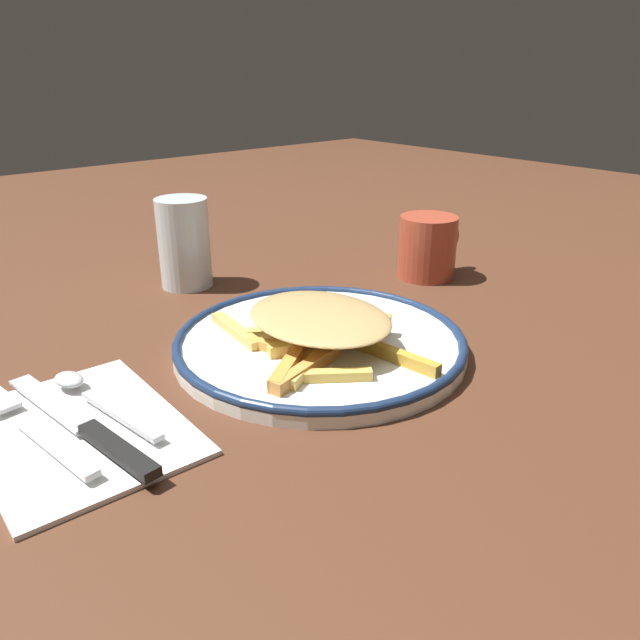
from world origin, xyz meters
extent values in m
plane|color=#4B2B1B|center=(0.00, 0.00, 0.00)|extent=(2.60, 2.60, 0.00)
cylinder|color=white|center=(0.00, 0.00, 0.01)|extent=(0.29, 0.29, 0.01)
torus|color=#182A4B|center=(0.00, 0.00, 0.01)|extent=(0.29, 0.29, 0.01)
cube|color=#EEC661|center=(0.02, 0.04, 0.02)|extent=(0.05, 0.06, 0.01)
cube|color=#E8B35C|center=(0.01, 0.02, 0.03)|extent=(0.06, 0.04, 0.01)
cube|color=gold|center=(0.04, -0.01, 0.03)|extent=(0.05, 0.06, 0.01)
cube|color=tan|center=(-0.06, 0.06, 0.02)|extent=(0.02, 0.09, 0.01)
cube|color=#E5B95A|center=(-0.05, -0.04, 0.02)|extent=(0.09, 0.05, 0.01)
cube|color=gold|center=(0.01, -0.02, 0.03)|extent=(0.04, 0.07, 0.01)
cube|color=gold|center=(-0.05, -0.01, 0.02)|extent=(0.04, 0.08, 0.01)
cube|color=gold|center=(0.02, -0.08, 0.02)|extent=(0.02, 0.09, 0.01)
cube|color=#DC8F40|center=(-0.06, -0.05, 0.02)|extent=(0.09, 0.03, 0.01)
cube|color=#F4C15B|center=(-0.01, 0.04, 0.03)|extent=(0.08, 0.03, 0.01)
cube|color=gold|center=(-0.02, 0.01, 0.03)|extent=(0.05, 0.06, 0.01)
cube|color=#D68444|center=(0.00, 0.03, 0.03)|extent=(0.08, 0.05, 0.01)
cube|color=#DEBB58|center=(0.00, -0.01, 0.03)|extent=(0.06, 0.04, 0.01)
cube|color=#EEC050|center=(-0.05, -0.07, 0.02)|extent=(0.06, 0.05, 0.01)
cube|color=#D5AF53|center=(-0.02, 0.02, 0.02)|extent=(0.08, 0.06, 0.01)
cube|color=gold|center=(0.00, 0.00, 0.02)|extent=(0.08, 0.04, 0.01)
cube|color=#E0B74E|center=(-0.02, -0.02, 0.02)|extent=(0.09, 0.04, 0.01)
cube|color=gold|center=(0.00, 0.00, 0.02)|extent=(0.07, 0.08, 0.01)
cube|color=gold|center=(-0.02, 0.01, 0.02)|extent=(0.08, 0.01, 0.01)
cube|color=orange|center=(-0.07, -0.04, 0.02)|extent=(0.08, 0.06, 0.01)
cube|color=#E9C25B|center=(0.01, 0.00, 0.02)|extent=(0.08, 0.02, 0.01)
cube|color=gold|center=(0.00, 0.00, 0.02)|extent=(0.05, 0.08, 0.01)
cube|color=#D8B854|center=(0.03, 0.00, 0.02)|extent=(0.07, 0.03, 0.01)
cube|color=#E0B757|center=(0.00, -0.01, 0.02)|extent=(0.07, 0.02, 0.01)
ellipsoid|color=tan|center=(-0.01, -0.01, 0.04)|extent=(0.13, 0.16, 0.01)
cube|color=#2F5C26|center=(0.02, -0.02, 0.05)|extent=(0.00, 0.00, 0.00)
cube|color=#216223|center=(0.00, 0.00, 0.05)|extent=(0.00, 0.00, 0.00)
cube|color=#2F7529|center=(0.00, 0.00, 0.05)|extent=(0.00, 0.00, 0.00)
cube|color=#2A5B36|center=(-0.03, 0.05, 0.05)|extent=(0.00, 0.00, 0.00)
cube|color=#39751E|center=(-0.06, -0.01, 0.05)|extent=(0.00, 0.00, 0.00)
cube|color=#20641B|center=(-0.01, 0.00, 0.05)|extent=(0.00, 0.00, 0.00)
cube|color=#276A1E|center=(-0.01, -0.01, 0.05)|extent=(0.00, 0.00, 0.00)
cube|color=#2C5729|center=(-0.05, -0.01, 0.05)|extent=(0.00, 0.00, 0.00)
cube|color=white|center=(-0.24, 0.01, 0.00)|extent=(0.15, 0.20, 0.01)
cube|color=silver|center=(-0.27, -0.01, 0.01)|extent=(0.03, 0.11, 0.01)
cube|color=black|center=(-0.23, -0.05, 0.01)|extent=(0.02, 0.09, 0.01)
cube|color=silver|center=(-0.25, 0.06, 0.01)|extent=(0.03, 0.12, 0.00)
cube|color=silver|center=(-0.21, 0.00, 0.01)|extent=(0.02, 0.10, 0.00)
ellipsoid|color=silver|center=(-0.22, 0.08, 0.01)|extent=(0.03, 0.03, 0.01)
cylinder|color=silver|center=(0.00, 0.26, 0.06)|extent=(0.07, 0.07, 0.11)
cylinder|color=#AB432D|center=(0.26, 0.08, 0.04)|extent=(0.08, 0.08, 0.08)
torus|color=#AB432D|center=(0.30, 0.08, 0.05)|extent=(0.05, 0.01, 0.05)
camera|label=1|loc=(-0.37, -0.42, 0.27)|focal=34.70mm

